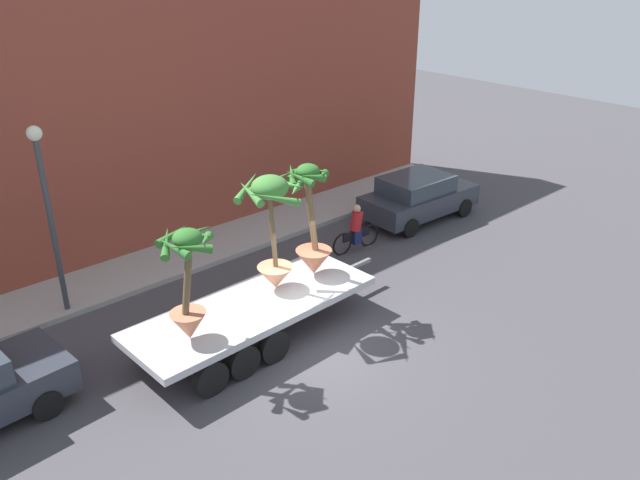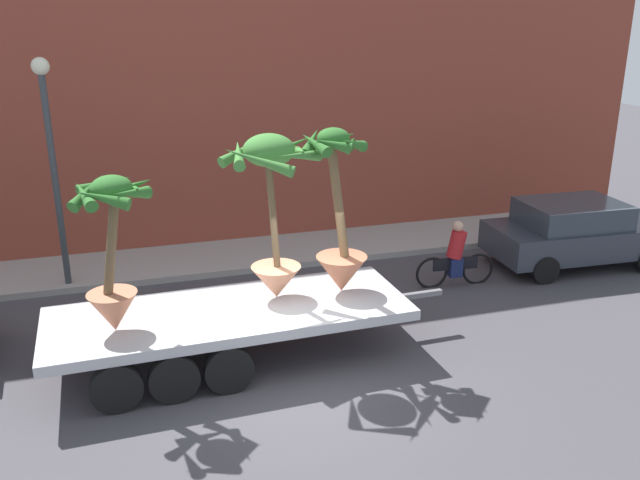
{
  "view_description": "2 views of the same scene",
  "coord_description": "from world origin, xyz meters",
  "px_view_note": "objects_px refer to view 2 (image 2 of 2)",
  "views": [
    {
      "loc": [
        -8.61,
        -9.81,
        8.82
      ],
      "look_at": [
        1.26,
        1.1,
        1.99
      ],
      "focal_mm": 36.34,
      "sensor_mm": 36.0,
      "label": 1
    },
    {
      "loc": [
        -2.5,
        -9.43,
        5.85
      ],
      "look_at": [
        1.05,
        2.05,
        1.73
      ],
      "focal_mm": 37.67,
      "sensor_mm": 36.0,
      "label": 2
    }
  ],
  "objects_px": {
    "flatbed_trailer": "(215,322)",
    "parked_car": "(575,232)",
    "potted_palm_rear": "(112,254)",
    "potted_palm_middle": "(338,228)",
    "cyclist": "(456,257)",
    "street_lamp": "(51,145)",
    "potted_palm_front": "(273,206)"
  },
  "relations": [
    {
      "from": "potted_palm_rear",
      "to": "parked_car",
      "type": "relative_size",
      "value": 0.59
    },
    {
      "from": "street_lamp",
      "to": "potted_palm_middle",
      "type": "bearing_deg",
      "value": -39.21
    },
    {
      "from": "parked_car",
      "to": "street_lamp",
      "type": "xyz_separation_m",
      "value": [
        -11.6,
        1.98,
        2.4
      ]
    },
    {
      "from": "potted_palm_front",
      "to": "parked_car",
      "type": "bearing_deg",
      "value": 14.06
    },
    {
      "from": "potted_palm_front",
      "to": "cyclist",
      "type": "bearing_deg",
      "value": 19.87
    },
    {
      "from": "potted_palm_middle",
      "to": "street_lamp",
      "type": "bearing_deg",
      "value": 140.79
    },
    {
      "from": "potted_palm_front",
      "to": "street_lamp",
      "type": "xyz_separation_m",
      "value": [
        -3.75,
        3.94,
        0.55
      ]
    },
    {
      "from": "potted_palm_front",
      "to": "street_lamp",
      "type": "relative_size",
      "value": 0.61
    },
    {
      "from": "flatbed_trailer",
      "to": "potted_palm_front",
      "type": "distance_m",
      "value": 2.24
    },
    {
      "from": "flatbed_trailer",
      "to": "potted_palm_rear",
      "type": "bearing_deg",
      "value": -171.14
    },
    {
      "from": "flatbed_trailer",
      "to": "parked_car",
      "type": "relative_size",
      "value": 1.69
    },
    {
      "from": "potted_palm_rear",
      "to": "cyclist",
      "type": "relative_size",
      "value": 1.38
    },
    {
      "from": "potted_palm_middle",
      "to": "cyclist",
      "type": "height_order",
      "value": "potted_palm_middle"
    },
    {
      "from": "potted_palm_front",
      "to": "cyclist",
      "type": "distance_m",
      "value": 5.2
    },
    {
      "from": "flatbed_trailer",
      "to": "potted_palm_middle",
      "type": "distance_m",
      "value": 2.72
    },
    {
      "from": "potted_palm_middle",
      "to": "cyclist",
      "type": "bearing_deg",
      "value": 27.0
    },
    {
      "from": "potted_palm_rear",
      "to": "potted_palm_middle",
      "type": "xyz_separation_m",
      "value": [
        3.85,
        0.44,
        -0.07
      ]
    },
    {
      "from": "potted_palm_rear",
      "to": "potted_palm_middle",
      "type": "height_order",
      "value": "potted_palm_middle"
    },
    {
      "from": "potted_palm_rear",
      "to": "flatbed_trailer",
      "type": "bearing_deg",
      "value": 8.86
    },
    {
      "from": "potted_palm_middle",
      "to": "parked_car",
      "type": "bearing_deg",
      "value": 16.95
    },
    {
      "from": "potted_palm_rear",
      "to": "street_lamp",
      "type": "bearing_deg",
      "value": 103.46
    },
    {
      "from": "flatbed_trailer",
      "to": "street_lamp",
      "type": "bearing_deg",
      "value": 121.84
    },
    {
      "from": "potted_palm_rear",
      "to": "cyclist",
      "type": "bearing_deg",
      "value": 16.59
    },
    {
      "from": "potted_palm_rear",
      "to": "parked_car",
      "type": "distance_m",
      "value": 10.92
    },
    {
      "from": "parked_car",
      "to": "street_lamp",
      "type": "bearing_deg",
      "value": 170.33
    },
    {
      "from": "potted_palm_middle",
      "to": "parked_car",
      "type": "relative_size",
      "value": 0.7
    },
    {
      "from": "potted_palm_middle",
      "to": "flatbed_trailer",
      "type": "bearing_deg",
      "value": -175.02
    },
    {
      "from": "potted_palm_rear",
      "to": "potted_palm_front",
      "type": "xyz_separation_m",
      "value": [
        2.68,
        0.51,
        0.41
      ]
    },
    {
      "from": "cyclist",
      "to": "parked_car",
      "type": "bearing_deg",
      "value": 5.76
    },
    {
      "from": "potted_palm_rear",
      "to": "potted_palm_middle",
      "type": "distance_m",
      "value": 3.88
    },
    {
      "from": "cyclist",
      "to": "street_lamp",
      "type": "xyz_separation_m",
      "value": [
        -8.25,
        2.31,
        2.56
      ]
    },
    {
      "from": "flatbed_trailer",
      "to": "cyclist",
      "type": "xyz_separation_m",
      "value": [
        5.64,
        1.9,
        -0.1
      ]
    }
  ]
}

